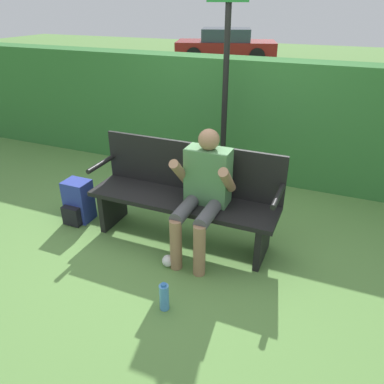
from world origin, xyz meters
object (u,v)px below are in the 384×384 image
at_px(person_seated, 203,189).
at_px(water_bottle, 164,297).
at_px(parked_car, 226,45).
at_px(signpost, 226,72).
at_px(park_bench, 185,194).
at_px(backpack, 78,202).

xyz_separation_m(person_seated, water_bottle, (0.02, -0.89, -0.55)).
distance_m(person_seated, water_bottle, 1.05).
bearing_deg(parked_car, signpost, -89.07).
bearing_deg(park_bench, person_seated, -30.35).
bearing_deg(water_bottle, person_seated, 91.18).
bearing_deg(parked_car, person_seated, -89.81).
relative_size(park_bench, signpost, 0.75).
bearing_deg(parked_car, water_bottle, -90.83).
height_order(person_seated, parked_car, parked_car).
height_order(park_bench, parked_car, parked_car).
height_order(water_bottle, parked_car, parked_car).
bearing_deg(water_bottle, parked_car, 106.26).
xyz_separation_m(park_bench, parked_car, (-3.61, 12.25, 0.09)).
height_order(water_bottle, signpost, signpost).
xyz_separation_m(water_bottle, signpost, (-0.31, 2.32, 1.36)).
xyz_separation_m(signpost, parked_car, (-3.57, 10.97, -0.89)).
relative_size(person_seated, backpack, 2.56).
bearing_deg(water_bottle, signpost, 97.54).
relative_size(park_bench, person_seated, 1.58).
height_order(signpost, parked_car, signpost).
bearing_deg(signpost, park_bench, -88.36).
bearing_deg(parked_car, backpack, -96.26).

